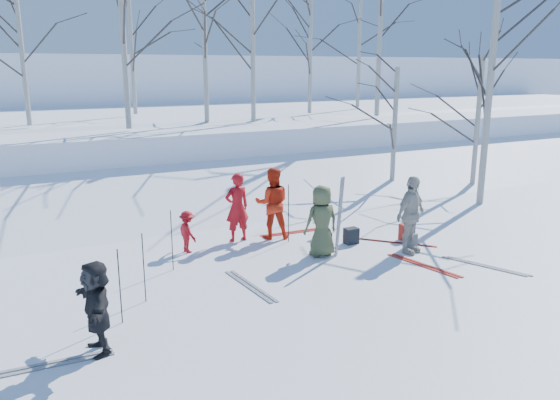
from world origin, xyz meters
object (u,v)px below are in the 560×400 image
skier_olive_center (322,221)px  dog (325,231)px  skier_red_seated (187,232)px  skier_cream_east (411,215)px  backpack_grey (410,241)px  skier_redor_behind (272,203)px  backpack_dark (351,236)px  skier_red_north (237,207)px  backpack_red (406,232)px  skier_grey_west (96,307)px

skier_olive_center → dog: 1.40m
skier_olive_center → skier_red_seated: skier_olive_center is taller
skier_olive_center → dog: skier_olive_center is taller
skier_cream_east → backpack_grey: size_ratio=4.87×
skier_redor_behind → dog: (1.12, -0.74, -0.69)m
skier_cream_east → dog: (-1.24, 1.80, -0.70)m
skier_redor_behind → backpack_dark: 2.16m
dog → skier_cream_east: bearing=101.1°
skier_red_north → backpack_red: (3.85, -1.91, -0.66)m
skier_grey_west → dog: size_ratio=2.76×
skier_olive_center → skier_grey_west: 5.81m
skier_red_seated → skier_cream_east: size_ratio=0.54×
skier_redor_behind → skier_cream_east: bearing=156.3°
skier_cream_east → skier_olive_center: bearing=139.7°
backpack_red → skier_redor_behind: bearing=149.5°
skier_cream_east → backpack_red: bearing=35.3°
skier_red_north → backpack_grey: skier_red_north is taller
skier_grey_west → skier_olive_center: bearing=111.6°
skier_red_north → backpack_dark: 2.95m
skier_olive_center → dog: (0.74, 1.02, -0.61)m
skier_olive_center → skier_cream_east: (1.97, -0.78, 0.09)m
dog → backpack_red: bearing=127.9°
skier_red_seated → backpack_red: 5.50m
skier_redor_behind → backpack_red: (2.94, -1.73, -0.71)m
backpack_red → dog: bearing=151.4°
skier_redor_behind → dog: size_ratio=3.42×
skier_redor_behind → skier_grey_west: skier_redor_behind is taller
skier_redor_behind → skier_cream_east: (2.36, -2.54, 0.01)m
skier_olive_center → backpack_grey: size_ratio=4.42×
skier_redor_behind → skier_grey_west: size_ratio=1.24×
skier_olive_center → skier_redor_behind: skier_redor_behind is taller
skier_red_seated → skier_cream_east: (4.66, -2.44, 0.42)m
skier_cream_east → backpack_grey: bearing=25.4°
dog → skier_red_seated: bearing=-34.2°
skier_red_north → dog: (2.03, -0.92, -0.65)m
skier_grey_west → backpack_red: bearing=105.0°
skier_red_seated → backpack_red: (5.24, -1.64, -0.29)m
skier_redor_behind → backpack_dark: (1.53, -1.34, -0.72)m
skier_red_seated → backpack_grey: size_ratio=2.65×
skier_red_seated → skier_redor_behind: bearing=-98.1°
skier_red_north → skier_grey_west: 5.82m
backpack_red → backpack_dark: bearing=164.5°
skier_red_seated → backpack_dark: (3.83, -1.25, -0.30)m
skier_red_north → skier_red_seated: (-1.40, -0.27, -0.37)m
skier_cream_east → skier_grey_west: skier_cream_east is taller
dog → backpack_grey: 2.15m
skier_grey_west → dog: bearing=117.1°
skier_red_north → skier_grey_west: size_ratio=1.18×
skier_redor_behind → skier_red_seated: skier_redor_behind is taller
skier_olive_center → backpack_dark: 1.37m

